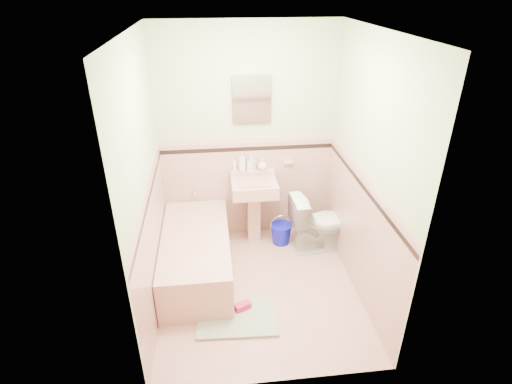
{
  "coord_description": "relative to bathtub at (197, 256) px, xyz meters",
  "views": [
    {
      "loc": [
        -0.4,
        -3.22,
        2.84
      ],
      "look_at": [
        0.0,
        0.25,
        1.0
      ],
      "focal_mm": 28.39,
      "sensor_mm": 36.0,
      "label": 1
    }
  ],
  "objects": [
    {
      "name": "cap_back",
      "position": [
        0.63,
        0.75,
        0.99
      ],
      "size": [
        2.0,
        0.0,
        2.0
      ],
      "primitive_type": "plane",
      "rotation": [
        1.57,
        0.0,
        0.0
      ],
      "color": "#D2998D",
      "rests_on": "ground"
    },
    {
      "name": "bath_mat",
      "position": [
        0.38,
        -0.73,
        -0.21
      ],
      "size": [
        0.77,
        0.54,
        0.03
      ],
      "primitive_type": "cube",
      "rotation": [
        0.0,
        0.0,
        -0.06
      ],
      "color": "gray",
      "rests_on": "floor"
    },
    {
      "name": "accent_back",
      "position": [
        0.63,
        0.75,
        0.9
      ],
      "size": [
        2.0,
        0.0,
        2.0
      ],
      "primitive_type": "plane",
      "rotation": [
        1.57,
        0.0,
        0.0
      ],
      "color": "black",
      "rests_on": "ground"
    },
    {
      "name": "wainscot_right",
      "position": [
        1.62,
        -0.33,
        0.38
      ],
      "size": [
        0.0,
        2.2,
        2.2
      ],
      "primitive_type": "plane",
      "rotation": [
        1.57,
        0.0,
        -1.57
      ],
      "color": "#D59F8E",
      "rests_on": "ground"
    },
    {
      "name": "accent_right",
      "position": [
        1.61,
        -0.33,
        0.89
      ],
      "size": [
        0.0,
        2.2,
        2.2
      ],
      "primitive_type": "plane",
      "rotation": [
        1.57,
        0.0,
        -1.57
      ],
      "color": "black",
      "rests_on": "ground"
    },
    {
      "name": "bucket",
      "position": [
        1.0,
        0.47,
        -0.1
      ],
      "size": [
        0.33,
        0.33,
        0.25
      ],
      "primitive_type": null,
      "rotation": [
        0.0,
        0.0,
        0.42
      ],
      "color": "#0D10BD",
      "rests_on": "floor"
    },
    {
      "name": "tube",
      "position": [
        0.47,
        0.71,
        0.7
      ],
      "size": [
        0.04,
        0.04,
        0.12
      ],
      "primitive_type": "cylinder",
      "rotation": [
        0.0,
        0.0,
        0.12
      ],
      "color": "white",
      "rests_on": "sink"
    },
    {
      "name": "soap_bottle_mid",
      "position": [
        0.67,
        0.71,
        0.73
      ],
      "size": [
        0.11,
        0.11,
        0.18
      ],
      "primitive_type": "imported",
      "rotation": [
        0.0,
        0.0,
        -0.39
      ],
      "color": "#B2B2B2",
      "rests_on": "sink"
    },
    {
      "name": "wall_right",
      "position": [
        1.63,
        -0.33,
        1.02
      ],
      "size": [
        0.0,
        2.5,
        2.5
      ],
      "primitive_type": "plane",
      "rotation": [
        1.57,
        0.0,
        -1.57
      ],
      "color": "#F8EACA",
      "rests_on": "ground"
    },
    {
      "name": "cap_right",
      "position": [
        1.61,
        -0.33,
        1.0
      ],
      "size": [
        0.0,
        2.2,
        2.2
      ],
      "primitive_type": "plane",
      "rotation": [
        1.57,
        0.0,
        -1.57
      ],
      "color": "#D2998D",
      "rests_on": "ground"
    },
    {
      "name": "wall_front",
      "position": [
        0.63,
        -1.43,
        1.02
      ],
      "size": [
        2.5,
        0.0,
        2.5
      ],
      "primitive_type": "plane",
      "rotation": [
        -1.57,
        0.0,
        0.0
      ],
      "color": "#F8EACA",
      "rests_on": "ground"
    },
    {
      "name": "cap_front",
      "position": [
        0.63,
        -1.41,
        0.99
      ],
      "size": [
        2.0,
        0.0,
        2.0
      ],
      "primitive_type": "plane",
      "rotation": [
        -1.57,
        0.0,
        0.0
      ],
      "color": "#D2998D",
      "rests_on": "ground"
    },
    {
      "name": "bathtub",
      "position": [
        0.0,
        0.0,
        0.0
      ],
      "size": [
        0.7,
        1.5,
        0.45
      ],
      "primitive_type": "cube",
      "color": "tan",
      "rests_on": "floor"
    },
    {
      "name": "wall_left",
      "position": [
        -0.37,
        -0.33,
        1.02
      ],
      "size": [
        0.0,
        2.5,
        2.5
      ],
      "primitive_type": "plane",
      "rotation": [
        1.57,
        0.0,
        1.57
      ],
      "color": "#F8EACA",
      "rests_on": "ground"
    },
    {
      "name": "floor",
      "position": [
        0.63,
        -0.33,
        -0.23
      ],
      "size": [
        2.2,
        2.2,
        0.0
      ],
      "primitive_type": "plane",
      "color": "#D29B89",
      "rests_on": "ground"
    },
    {
      "name": "shoe",
      "position": [
        0.44,
        -0.63,
        -0.16
      ],
      "size": [
        0.17,
        0.13,
        0.06
      ],
      "primitive_type": "cube",
      "rotation": [
        0.0,
        0.0,
        0.41
      ],
      "color": "#BF1E59",
      "rests_on": "bath_mat"
    },
    {
      "name": "wainscot_front",
      "position": [
        0.63,
        -1.42,
        0.38
      ],
      "size": [
        2.0,
        0.0,
        2.0
      ],
      "primitive_type": "plane",
      "rotation": [
        -1.57,
        0.0,
        0.0
      ],
      "color": "#D59F8E",
      "rests_on": "ground"
    },
    {
      "name": "sink_faucet",
      "position": [
        0.68,
        0.67,
        0.72
      ],
      "size": [
        0.02,
        0.02,
        0.1
      ],
      "primitive_type": "cylinder",
      "color": "silver",
      "rests_on": "sink"
    },
    {
      "name": "wall_back",
      "position": [
        0.63,
        0.77,
        1.02
      ],
      "size": [
        2.5,
        0.0,
        2.5
      ],
      "primitive_type": "plane",
      "rotation": [
        1.57,
        0.0,
        0.0
      ],
      "color": "#F8EACA",
      "rests_on": "ground"
    },
    {
      "name": "sink",
      "position": [
        0.68,
        0.53,
        0.18
      ],
      "size": [
        0.52,
        0.48,
        0.81
      ],
      "primitive_type": null,
      "color": "tan",
      "rests_on": "floor"
    },
    {
      "name": "soap_dish",
      "position": [
        1.1,
        0.73,
        0.72
      ],
      "size": [
        0.11,
        0.06,
        0.04
      ],
      "primitive_type": "cube",
      "color": "tan",
      "rests_on": "wall_back"
    },
    {
      "name": "ceiling",
      "position": [
        0.63,
        -0.33,
        2.27
      ],
      "size": [
        2.2,
        2.2,
        0.0
      ],
      "primitive_type": "plane",
      "rotation": [
        3.14,
        0.0,
        0.0
      ],
      "color": "white",
      "rests_on": "ground"
    },
    {
      "name": "toilet",
      "position": [
        1.42,
        0.31,
        0.13
      ],
      "size": [
        0.71,
        0.44,
        0.7
      ],
      "primitive_type": "imported",
      "rotation": [
        0.0,
        0.0,
        1.64
      ],
      "color": "white",
      "rests_on": "floor"
    },
    {
      "name": "accent_front",
      "position": [
        0.63,
        -1.41,
        0.9
      ],
      "size": [
        2.0,
        0.0,
        2.0
      ],
      "primitive_type": "plane",
      "rotation": [
        -1.57,
        0.0,
        0.0
      ],
      "color": "black",
      "rests_on": "ground"
    },
    {
      "name": "medicine_cabinet",
      "position": [
        0.68,
        0.74,
        1.47
      ],
      "size": [
        0.39,
        0.04,
        0.49
      ],
      "primitive_type": "cube",
      "color": "white",
      "rests_on": "wall_back"
    },
    {
      "name": "cap_left",
      "position": [
        -0.35,
        -0.33,
        1.0
      ],
      "size": [
        0.0,
        2.2,
        2.2
      ],
      "primitive_type": "plane",
      "rotation": [
        1.57,
        0.0,
        1.57
      ],
      "color": "#D2998D",
      "rests_on": "ground"
    },
    {
      "name": "wainscot_back",
      "position": [
        0.63,
        0.76,
        0.38
      ],
      "size": [
        2.0,
        0.0,
        2.0
      ],
      "primitive_type": "plane",
      "rotation": [
        1.57,
        0.0,
        0.0
      ],
      "color": "#D59F8E",
      "rests_on": "ground"
    },
    {
      "name": "soap_bottle_right",
      "position": [
        0.8,
        0.71,
        0.71
      ],
      "size": [
        0.14,
        0.14,
        0.14
      ],
      "primitive_type": "imported",
      "rotation": [
        0.0,
        0.0,
        0.3
      ],
      "color": "#B2B2B2",
      "rests_on": "sink"
    },
    {
      "name": "wainscot_left",
      "position": [
        -0.36,
        -0.33,
        0.38
      ],
      "size": [
        0.0,
        2.2,
        2.2
      ],
      "primitive_type": "plane",
      "rotation": [
        1.57,
        0.0,
        1.57
      ],
      "color": "#D59F8E",
      "rests_on": "ground"
    },
    {
      "name": "tub_faucet",
      "position": [
        0.0,
        0.72,
        0.41
      ],
      "size": [
        0.04,
        0.12,
        0.04
      ],
      "primitive_type": "cylinder",
      "rotation": [
        1.57,
        0.0,
        0.0
      ],
      "color": "silver",
      "rests_on": "wall_back"
    },
    {
      "name": "accent_left",
      "position": [
        -0.35,
        -0.33,
        0.89
      ],
      "size": [
        0.0,
        2.2,
        2.2
      ],
      "primitive_type": "plane",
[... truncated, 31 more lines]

